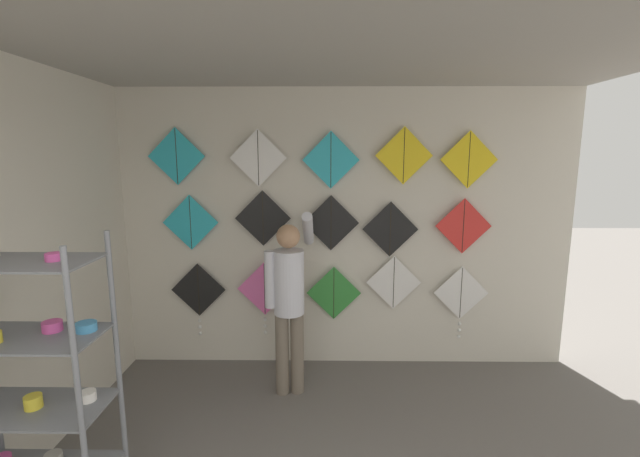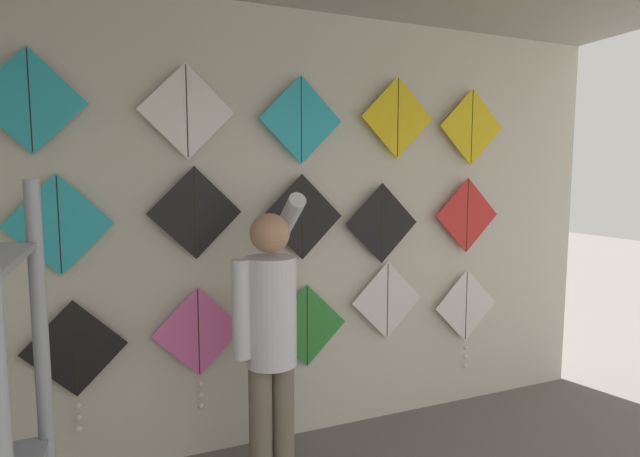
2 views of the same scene
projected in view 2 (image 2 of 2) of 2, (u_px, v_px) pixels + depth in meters
back_panel at (292, 230)px, 3.29m from camera, size 4.89×0.06×2.80m
shopkeeper at (270, 331)px, 2.63m from camera, size 0.42×0.61×1.67m
kite_0 at (75, 356)px, 2.78m from camera, size 0.55×0.04×0.76m
kite_1 at (199, 338)px, 3.03m from camera, size 0.55×0.04×0.76m
kite_2 at (307, 326)px, 3.30m from camera, size 0.55×0.01×0.55m
kite_3 at (387, 300)px, 3.51m from camera, size 0.55×0.01×0.55m
kite_4 at (466, 311)px, 3.78m from camera, size 0.55×0.04×0.76m
kite_5 at (59, 225)px, 2.68m from camera, size 0.55×0.01×0.55m
kite_6 at (195, 213)px, 2.95m from camera, size 0.55×0.01×0.55m
kite_7 at (302, 217)px, 3.21m from camera, size 0.55×0.01×0.55m
kite_8 at (382, 223)px, 3.44m from camera, size 0.55×0.01×0.55m
kite_9 at (467, 215)px, 3.70m from camera, size 0.55×0.01×0.55m
kite_10 at (30, 101)px, 2.58m from camera, size 0.55×0.01×0.55m
kite_11 at (187, 111)px, 2.88m from camera, size 0.55×0.01×0.55m
kite_12 at (301, 120)px, 3.14m from camera, size 0.55×0.01×0.55m
kite_13 at (398, 118)px, 3.40m from camera, size 0.55×0.01×0.55m
kite_14 at (472, 127)px, 3.64m from camera, size 0.55×0.01×0.55m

